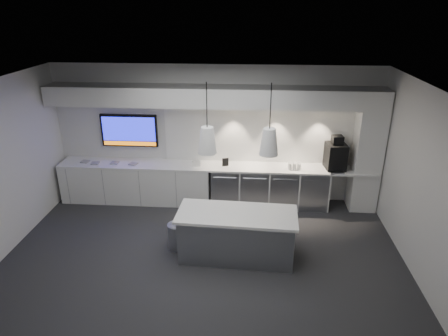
# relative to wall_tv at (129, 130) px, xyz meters

# --- Properties ---
(floor) EXTENTS (7.00, 7.00, 0.00)m
(floor) POSITION_rel_wall_tv_xyz_m (1.90, -2.45, -1.56)
(floor) COLOR #2B2B2E
(floor) RESTS_ON ground
(ceiling) EXTENTS (7.00, 7.00, 0.00)m
(ceiling) POSITION_rel_wall_tv_xyz_m (1.90, -2.45, 1.44)
(ceiling) COLOR black
(ceiling) RESTS_ON wall_back
(wall_back) EXTENTS (7.00, 0.00, 7.00)m
(wall_back) POSITION_rel_wall_tv_xyz_m (1.90, 0.05, -0.06)
(wall_back) COLOR silver
(wall_back) RESTS_ON floor
(wall_front) EXTENTS (7.00, 0.00, 7.00)m
(wall_front) POSITION_rel_wall_tv_xyz_m (1.90, -4.95, -0.06)
(wall_front) COLOR silver
(wall_front) RESTS_ON floor
(wall_right) EXTENTS (0.00, 7.00, 7.00)m
(wall_right) POSITION_rel_wall_tv_xyz_m (5.40, -2.45, -0.06)
(wall_right) COLOR silver
(wall_right) RESTS_ON floor
(back_counter) EXTENTS (6.80, 0.65, 0.04)m
(back_counter) POSITION_rel_wall_tv_xyz_m (1.90, -0.27, -0.68)
(back_counter) COLOR white
(back_counter) RESTS_ON left_base_cabinets
(left_base_cabinets) EXTENTS (3.30, 0.63, 0.86)m
(left_base_cabinets) POSITION_rel_wall_tv_xyz_m (0.15, -0.27, -1.13)
(left_base_cabinets) COLOR white
(left_base_cabinets) RESTS_ON floor
(fridge_unit_a) EXTENTS (0.60, 0.61, 0.85)m
(fridge_unit_a) POSITION_rel_wall_tv_xyz_m (2.15, -0.27, -1.13)
(fridge_unit_a) COLOR #9C9FA4
(fridge_unit_a) RESTS_ON floor
(fridge_unit_b) EXTENTS (0.60, 0.61, 0.85)m
(fridge_unit_b) POSITION_rel_wall_tv_xyz_m (2.78, -0.27, -1.13)
(fridge_unit_b) COLOR #9C9FA4
(fridge_unit_b) RESTS_ON floor
(fridge_unit_c) EXTENTS (0.60, 0.61, 0.85)m
(fridge_unit_c) POSITION_rel_wall_tv_xyz_m (3.41, -0.27, -1.13)
(fridge_unit_c) COLOR #9C9FA4
(fridge_unit_c) RESTS_ON floor
(fridge_unit_d) EXTENTS (0.60, 0.61, 0.85)m
(fridge_unit_d) POSITION_rel_wall_tv_xyz_m (4.04, -0.27, -1.13)
(fridge_unit_d) COLOR #9C9FA4
(fridge_unit_d) RESTS_ON floor
(backsplash) EXTENTS (4.60, 0.03, 1.30)m
(backsplash) POSITION_rel_wall_tv_xyz_m (3.10, 0.03, -0.01)
(backsplash) COLOR white
(backsplash) RESTS_ON wall_back
(soffit) EXTENTS (6.90, 0.60, 0.40)m
(soffit) POSITION_rel_wall_tv_xyz_m (1.90, -0.25, 0.84)
(soffit) COLOR white
(soffit) RESTS_ON wall_back
(column) EXTENTS (0.55, 0.55, 2.60)m
(column) POSITION_rel_wall_tv_xyz_m (5.10, -0.25, -0.26)
(column) COLOR white
(column) RESTS_ON floor
(wall_tv) EXTENTS (1.25, 0.07, 0.72)m
(wall_tv) POSITION_rel_wall_tv_xyz_m (0.00, 0.00, 0.00)
(wall_tv) COLOR black
(wall_tv) RESTS_ON wall_back
(island) EXTENTS (2.07, 0.97, 0.86)m
(island) POSITION_rel_wall_tv_xyz_m (2.48, -2.29, -1.12)
(island) COLOR #9C9FA4
(island) RESTS_ON floor
(bin) EXTENTS (0.34, 0.34, 0.48)m
(bin) POSITION_rel_wall_tv_xyz_m (1.39, -2.10, -1.32)
(bin) COLOR #9C9FA4
(bin) RESTS_ON floor
(coffee_machine) EXTENTS (0.44, 0.60, 0.72)m
(coffee_machine) POSITION_rel_wall_tv_xyz_m (4.46, -0.25, -0.36)
(coffee_machine) COLOR black
(coffee_machine) RESTS_ON back_counter
(sign_black) EXTENTS (0.14, 0.06, 0.18)m
(sign_black) POSITION_rel_wall_tv_xyz_m (2.14, -0.29, -0.57)
(sign_black) COLOR black
(sign_black) RESTS_ON back_counter
(sign_white) EXTENTS (0.18, 0.04, 0.14)m
(sign_white) POSITION_rel_wall_tv_xyz_m (1.52, -0.38, -0.59)
(sign_white) COLOR white
(sign_white) RESTS_ON back_counter
(cup_cluster) EXTENTS (0.26, 0.17, 0.14)m
(cup_cluster) POSITION_rel_wall_tv_xyz_m (3.61, -0.36, -0.59)
(cup_cluster) COLOR silver
(cup_cluster) RESTS_ON back_counter
(tray_a) EXTENTS (0.18, 0.18, 0.02)m
(tray_a) POSITION_rel_wall_tv_xyz_m (-0.97, -0.29, -0.65)
(tray_a) COLOR #979797
(tray_a) RESTS_ON back_counter
(tray_b) EXTENTS (0.18, 0.18, 0.02)m
(tray_b) POSITION_rel_wall_tv_xyz_m (-0.71, -0.37, -0.65)
(tray_b) COLOR #979797
(tray_b) RESTS_ON back_counter
(tray_c) EXTENTS (0.17, 0.17, 0.02)m
(tray_c) POSITION_rel_wall_tv_xyz_m (-0.29, -0.32, -0.65)
(tray_c) COLOR #979797
(tray_c) RESTS_ON back_counter
(tray_d) EXTENTS (0.20, 0.20, 0.02)m
(tray_d) POSITION_rel_wall_tv_xyz_m (0.13, -0.35, -0.65)
(tray_d) COLOR #979797
(tray_d) RESTS_ON back_counter
(pendant_left) EXTENTS (0.30, 0.30, 1.13)m
(pendant_left) POSITION_rel_wall_tv_xyz_m (2.00, -2.29, 0.59)
(pendant_left) COLOR white
(pendant_left) RESTS_ON ceiling
(pendant_right) EXTENTS (0.30, 0.30, 1.13)m
(pendant_right) POSITION_rel_wall_tv_xyz_m (2.96, -2.29, 0.59)
(pendant_right) COLOR white
(pendant_right) RESTS_ON ceiling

